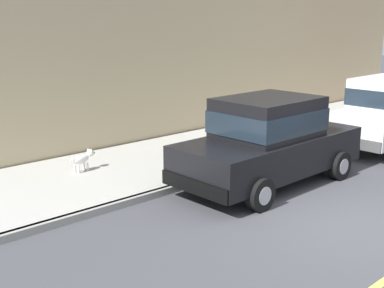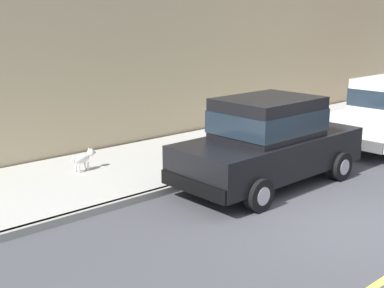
{
  "view_description": "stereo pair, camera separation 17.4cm",
  "coord_description": "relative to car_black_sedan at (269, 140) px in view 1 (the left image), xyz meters",
  "views": [
    {
      "loc": [
        4.44,
        -7.69,
        3.53
      ],
      "look_at": [
        -3.46,
        -0.45,
        0.85
      ],
      "focal_mm": 47.14,
      "sensor_mm": 36.0,
      "label": 1
    },
    {
      "loc": [
        4.56,
        -7.56,
        3.53
      ],
      "look_at": [
        -3.46,
        -0.45,
        0.85
      ],
      "focal_mm": 47.14,
      "sensor_mm": 36.0,
      "label": 2
    }
  ],
  "objects": [
    {
      "name": "curb",
      "position": [
        -1.01,
        -0.63,
        -0.91
      ],
      "size": [
        0.16,
        64.0,
        0.14
      ],
      "primitive_type": "cube",
      "color": "gray",
      "rests_on": "ground"
    },
    {
      "name": "building_facade",
      "position": [
        -4.91,
        3.79,
        1.59
      ],
      "size": [
        0.5,
        20.0,
        5.14
      ],
      "primitive_type": "cube",
      "color": "tan",
      "rests_on": "ground"
    },
    {
      "name": "ground_plane",
      "position": [
        2.19,
        -0.63,
        -0.98
      ],
      "size": [
        80.0,
        80.0,
        0.0
      ],
      "primitive_type": "plane",
      "color": "#424247"
    },
    {
      "name": "sidewalk",
      "position": [
        -2.81,
        -0.63,
        -0.91
      ],
      "size": [
        3.6,
        64.0,
        0.14
      ],
      "primitive_type": "cube",
      "color": "#A8A59E",
      "rests_on": "ground"
    },
    {
      "name": "car_black_sedan",
      "position": [
        0.0,
        0.0,
        0.0
      ],
      "size": [
        2.09,
        4.63,
        1.92
      ],
      "color": "black",
      "rests_on": "ground"
    },
    {
      "name": "dog_white",
      "position": [
        -3.19,
        -2.7,
        -0.55
      ],
      "size": [
        0.29,
        0.75,
        0.49
      ],
      "color": "white",
      "rests_on": "sidewalk"
    }
  ]
}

